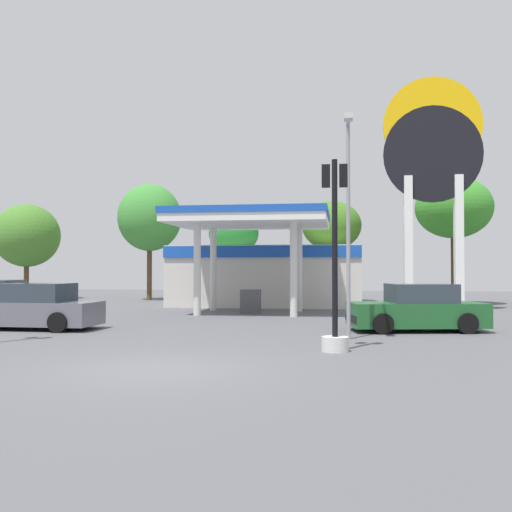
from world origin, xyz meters
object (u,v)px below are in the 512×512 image
at_px(traffic_signal_0, 335,282).
at_px(tree_4, 454,208).
at_px(tree_3, 332,226).
at_px(car_0, 417,310).
at_px(car_2, 35,308).
at_px(corner_streetlamp, 348,206).
at_px(tree_2, 234,234).
at_px(station_pole_sign, 433,163).
at_px(tree_1, 150,218).
at_px(tree_0, 27,236).

height_order(traffic_signal_0, tree_4, tree_4).
height_order(tree_3, tree_4, tree_4).
bearing_deg(car_0, car_2, -174.41).
relative_size(car_0, traffic_signal_0, 0.97).
distance_m(tree_3, corner_streetlamp, 19.94).
bearing_deg(tree_3, car_2, -117.90).
bearing_deg(tree_2, car_2, -102.48).
xyz_separation_m(traffic_signal_0, corner_streetlamp, (0.37, 2.45, 2.16)).
bearing_deg(car_0, traffic_signal_0, -116.87).
xyz_separation_m(station_pole_sign, tree_1, (-17.10, 8.00, -1.79)).
height_order(tree_0, corner_streetlamp, tree_0).
height_order(tree_3, corner_streetlamp, corner_streetlamp).
xyz_separation_m(car_0, car_2, (-12.83, -1.26, 0.00)).
distance_m(station_pole_sign, tree_2, 12.99).
bearing_deg(car_2, tree_0, 120.49).
xyz_separation_m(tree_3, tree_4, (7.06, -1.96, 0.83)).
bearing_deg(tree_4, station_pole_sign, -109.62).
bearing_deg(tree_0, tree_2, -5.88).
xyz_separation_m(station_pole_sign, tree_3, (-5.05, 7.59, -2.50)).
xyz_separation_m(car_2, tree_1, (-2.30, 18.82, 4.77)).
distance_m(car_0, traffic_signal_0, 5.92).
relative_size(tree_1, corner_streetlamp, 1.21).
height_order(car_0, car_2, same).
height_order(car_0, tree_2, tree_2).
bearing_deg(car_2, tree_2, 77.52).
bearing_deg(tree_1, tree_3, -1.93).
xyz_separation_m(tree_4, corner_streetlamp, (-6.25, -17.95, -1.71)).
xyz_separation_m(station_pole_sign, car_2, (-14.80, -10.82, -6.56)).
bearing_deg(station_pole_sign, tree_3, 123.63).
bearing_deg(traffic_signal_0, tree_0, 133.23).
xyz_separation_m(tree_0, tree_1, (8.56, 0.37, 1.14)).
distance_m(tree_3, tree_4, 7.37).
relative_size(car_0, tree_0, 0.71).
bearing_deg(tree_2, tree_0, 174.12).
bearing_deg(station_pole_sign, tree_1, 154.93).
xyz_separation_m(car_2, tree_3, (9.75, 18.41, 4.06)).
height_order(tree_0, tree_1, tree_1).
height_order(car_0, traffic_signal_0, traffic_signal_0).
distance_m(station_pole_sign, tree_1, 18.96).
relative_size(station_pole_sign, traffic_signal_0, 2.40).
bearing_deg(tree_4, tree_1, 172.95).
bearing_deg(car_2, traffic_signal_0, -21.16).
height_order(station_pole_sign, tree_2, station_pole_sign).
distance_m(car_0, tree_0, 29.49).
bearing_deg(station_pole_sign, traffic_signal_0, -107.33).
distance_m(tree_4, corner_streetlamp, 19.08).
distance_m(tree_0, tree_2, 14.69).
bearing_deg(corner_streetlamp, car_0, 50.44).
height_order(tree_2, corner_streetlamp, corner_streetlamp).
bearing_deg(tree_2, traffic_signal_0, -72.86).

